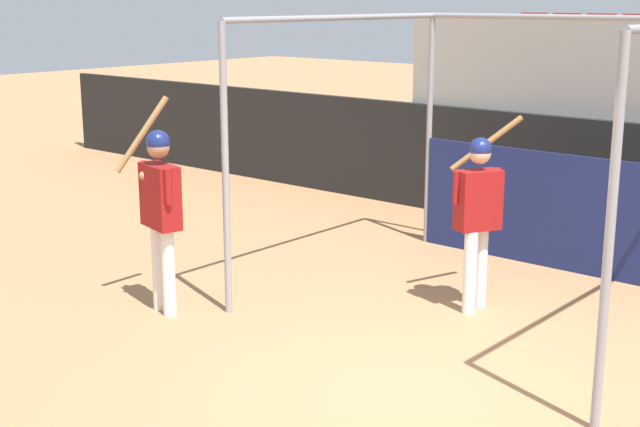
{
  "coord_description": "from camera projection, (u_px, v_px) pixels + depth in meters",
  "views": [
    {
      "loc": [
        3.73,
        -5.44,
        3.04
      ],
      "look_at": [
        -1.75,
        0.96,
        1.0
      ],
      "focal_mm": 50.0,
      "sensor_mm": 36.0,
      "label": 1
    }
  ],
  "objects": [
    {
      "name": "player_waiting",
      "position": [
        160.0,
        203.0,
        8.61
      ],
      "size": [
        0.85,
        0.5,
        2.11
      ],
      "rotation": [
        0.0,
        0.0,
        2.9
      ],
      "color": "white",
      "rests_on": "ground"
    },
    {
      "name": "ground_plane",
      "position": [
        408.0,
        390.0,
        7.09
      ],
      "size": [
        60.0,
        60.0,
        0.0
      ],
      "primitive_type": "plane",
      "color": "#A8754C"
    },
    {
      "name": "batting_cage",
      "position": [
        547.0,
        174.0,
        9.52
      ],
      "size": [
        3.89,
        3.56,
        2.87
      ],
      "color": "gray",
      "rests_on": "ground"
    },
    {
      "name": "player_batter",
      "position": [
        478.0,
        207.0,
        8.7
      ],
      "size": [
        0.6,
        0.93,
        1.9
      ],
      "rotation": [
        0.0,
        0.0,
        1.08
      ],
      "color": "white",
      "rests_on": "ground"
    }
  ]
}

